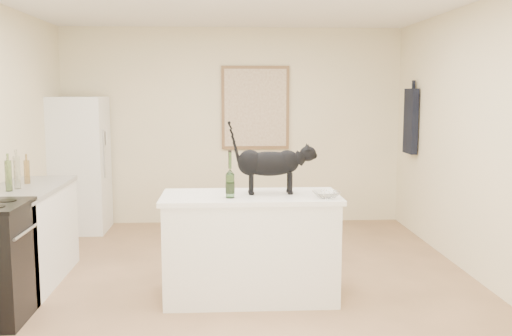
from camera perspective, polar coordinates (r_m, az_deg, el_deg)
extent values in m
plane|color=#A97F5A|center=(5.34, -1.73, -11.81)|extent=(5.50, 5.50, 0.00)
plane|color=beige|center=(7.80, -2.28, 4.09)|extent=(4.50, 0.00, 4.50)
plane|color=beige|center=(2.34, -0.16, -3.98)|extent=(4.50, 0.00, 4.50)
plane|color=beige|center=(5.58, 21.98, 2.19)|extent=(0.00, 5.50, 5.50)
cube|color=white|center=(5.02, -0.54, -7.91)|extent=(1.44, 0.67, 0.86)
cube|color=white|center=(4.92, -0.55, -2.85)|extent=(1.50, 0.70, 0.04)
cube|color=white|center=(5.80, -21.61, -6.34)|extent=(0.60, 1.40, 0.86)
cube|color=gray|center=(5.71, -21.83, -1.95)|extent=(0.62, 1.44, 0.04)
cube|color=white|center=(7.66, -16.95, 0.33)|extent=(0.68, 0.68, 1.70)
cube|color=brown|center=(7.77, -0.06, 5.93)|extent=(0.90, 0.03, 1.10)
cube|color=beige|center=(7.75, -0.05, 5.92)|extent=(0.82, 0.00, 1.02)
cube|color=black|center=(7.46, 14.92, 4.45)|extent=(0.08, 0.34, 0.80)
cylinder|color=#235723|center=(4.75, -2.56, -0.90)|extent=(0.09, 0.09, 0.34)
imported|color=white|center=(4.79, 6.90, -2.61)|extent=(0.25, 0.25, 0.05)
cube|color=white|center=(7.53, -14.55, 2.86)|extent=(0.05, 0.13, 0.17)
cylinder|color=#99A598|center=(5.61, -22.38, -0.41)|extent=(0.06, 0.06, 0.29)
cylinder|color=#2E511C|center=(5.51, -23.08, -0.71)|extent=(0.06, 0.06, 0.27)
cylinder|color=brown|center=(5.89, -21.53, -0.37)|extent=(0.06, 0.06, 0.22)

